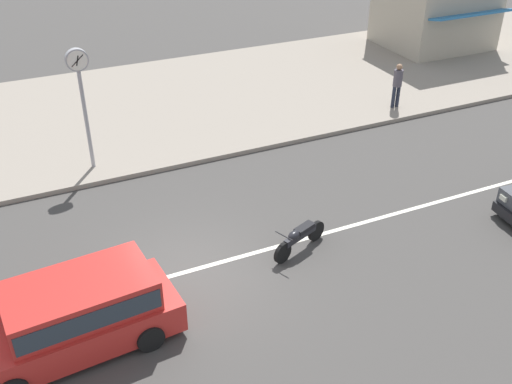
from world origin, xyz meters
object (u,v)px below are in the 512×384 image
minivan_red_2 (75,313)px  motorcycle_1 (300,237)px  pedestrian_near_clock (397,82)px  street_clock (80,81)px

minivan_red_2 → motorcycle_1: size_ratio=2.60×
minivan_red_2 → pedestrian_near_clock: pedestrian_near_clock is taller
street_clock → minivan_red_2: bearing=-103.8°
motorcycle_1 → street_clock: 7.99m
street_clock → pedestrian_near_clock: street_clock is taller
minivan_red_2 → street_clock: 7.92m
motorcycle_1 → pedestrian_near_clock: bearing=40.2°
motorcycle_1 → pedestrian_near_clock: (7.61, 6.43, 0.72)m
minivan_red_2 → motorcycle_1: 5.82m
minivan_red_2 → street_clock: (1.81, 7.41, 2.15)m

